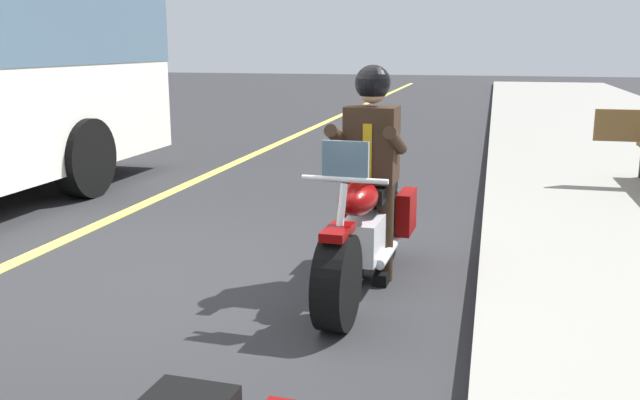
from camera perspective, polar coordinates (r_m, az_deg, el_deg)
ground_plane at (r=5.56m, az=-8.40°, el=-7.21°), size 80.00×80.00×0.00m
lane_center_stripe at (r=6.56m, az=-24.83°, el=-5.11°), size 60.00×0.16×0.01m
motorcycle_main at (r=5.38m, az=3.79°, el=-2.71°), size 2.22×0.64×1.26m
rider_main at (r=5.44m, az=4.29°, el=3.75°), size 0.63×0.56×1.74m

